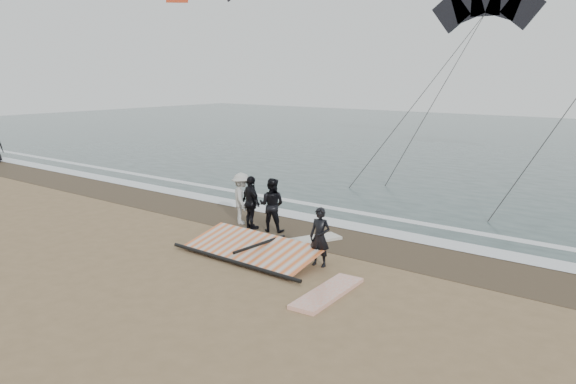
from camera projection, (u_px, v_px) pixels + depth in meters
name	position (u px, v px, depth m)	size (l,w,h in m)	color
ground	(246.00, 281.00, 13.71)	(120.00, 120.00, 0.00)	#8C704C
sea	(564.00, 146.00, 39.16)	(120.00, 54.00, 0.02)	#233838
wet_sand	(345.00, 239.00, 17.18)	(120.00, 2.80, 0.01)	#4C3D2B
foam_near	(368.00, 229.00, 18.25)	(120.00, 0.90, 0.01)	white
foam_far	(393.00, 218.00, 19.56)	(120.00, 0.45, 0.01)	white
man_main	(320.00, 237.00, 14.67)	(0.57, 0.38, 1.57)	black
board_white	(328.00, 293.00, 12.87)	(0.67, 2.38, 0.10)	silver
board_cream	(304.00, 241.00, 16.85)	(0.63, 2.37, 0.10)	beige
trio_cluster	(253.00, 202.00, 18.35)	(2.55, 1.29, 1.76)	black
sail_rig	(253.00, 249.00, 15.58)	(4.64, 2.01, 0.51)	black
kite_dark	(485.00, 10.00, 35.36)	(8.11, 8.18, 18.32)	black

